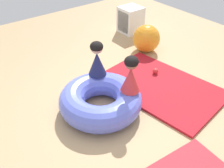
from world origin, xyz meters
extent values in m
plane|color=tan|center=(0.00, 0.00, 0.00)|extent=(8.00, 8.00, 0.00)
cube|color=#B21923|center=(0.03, 1.00, 0.02)|extent=(2.01, 1.48, 0.04)
torus|color=#6070E5|center=(-0.11, -0.06, 0.18)|extent=(1.14, 1.14, 0.36)
cone|color=red|center=(0.14, 0.26, 0.53)|extent=(0.29, 0.29, 0.34)
sphere|color=#936647|center=(0.14, 0.26, 0.78)|extent=(0.17, 0.17, 0.17)
ellipsoid|color=black|center=(0.14, 0.26, 0.79)|extent=(0.18, 0.18, 0.15)
cone|color=navy|center=(-0.45, 0.14, 0.53)|extent=(0.33, 0.33, 0.34)
sphere|color=#DBAD89|center=(-0.45, 0.14, 0.78)|extent=(0.17, 0.17, 0.17)
ellipsoid|color=black|center=(-0.45, 0.14, 0.80)|extent=(0.18, 0.18, 0.15)
sphere|color=red|center=(-0.26, 1.18, 0.09)|extent=(0.09, 0.09, 0.09)
sphere|color=orange|center=(-1.00, 1.66, 0.26)|extent=(0.52, 0.52, 0.52)
cube|color=white|center=(-1.86, 2.01, 0.28)|extent=(0.44, 0.44, 0.56)
cube|color=#2D2D33|center=(-1.86, 1.89, 0.28)|extent=(0.34, 0.20, 0.44)
camera|label=1|loc=(2.19, -1.63, 2.44)|focal=41.74mm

